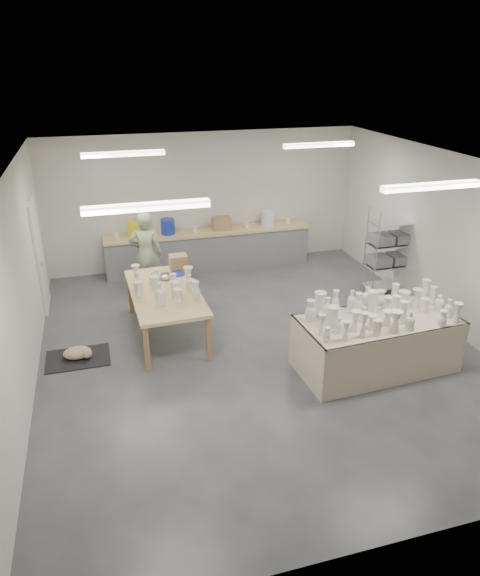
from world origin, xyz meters
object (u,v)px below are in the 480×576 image
object	(u,v)px
drying_table	(376,341)
red_stool	(147,276)
potter	(146,255)
work_table	(167,289)

from	to	relation	value
drying_table	red_stool	bearing A→B (deg)	124.79
potter	red_stool	distance (m)	0.63
work_table	potter	distance (m)	1.67
work_table	drying_table	bearing A→B (deg)	-36.01
potter	red_stool	bearing A→B (deg)	-77.17
drying_table	work_table	bearing A→B (deg)	142.50
drying_table	potter	bearing A→B (deg)	126.80
drying_table	potter	xyz separation A→B (m)	(-3.06, 3.63, 0.42)
red_stool	potter	bearing A→B (deg)	-90.00
potter	drying_table	bearing A→B (deg)	142.95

